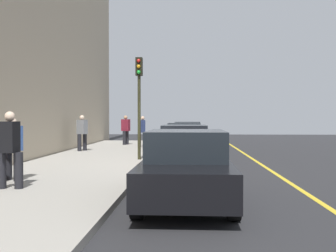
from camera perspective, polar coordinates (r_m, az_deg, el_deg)
name	(u,v)px	position (r m, az deg, el deg)	size (l,w,h in m)	color
ground_plane	(176,167)	(14.28, 1.21, -5.97)	(56.00, 56.00, 0.00)	#28282B
sidewalk	(85,165)	(14.74, -11.78, -5.48)	(28.00, 4.60, 0.15)	#A39E93
lane_stripe_centre	(267,168)	(14.54, 13.99, -5.86)	(28.00, 0.14, 0.01)	gold
parked_car_white	(188,134)	(25.65, 2.87, -1.08)	(4.22, 2.00, 1.51)	black
parked_car_silver	(184,138)	(20.01, 2.30, -1.73)	(4.28, 1.96, 1.51)	black
parked_car_maroon	(185,146)	(14.43, 2.39, -2.87)	(4.50, 1.93, 1.51)	black
parked_car_black	(186,167)	(8.34, 2.65, -5.87)	(4.28, 1.93, 1.51)	black
pedestrian_navy_coat	(143,130)	(22.23, -3.66, -0.65)	(0.50, 0.56, 1.71)	black
pedestrian_grey_coat	(82,132)	(19.98, -12.23, -0.82)	(0.53, 0.56, 1.76)	black
pedestrian_burgundy_coat	(126,129)	(24.12, -6.10, -0.44)	(0.56, 0.55, 1.76)	black
pedestrian_black_coat	(10,147)	(9.83, -21.73, -2.88)	(0.49, 0.59, 1.78)	black
pedestrian_blue_coat	(13,147)	(11.09, -21.42, -2.82)	(0.52, 0.49, 1.63)	black
traffic_light_pole	(139,90)	(15.54, -4.17, 5.17)	(0.35, 0.26, 3.97)	#2D2D19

